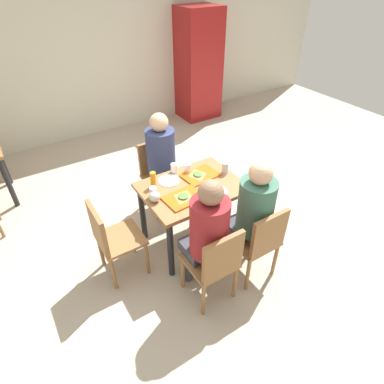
{
  "coord_description": "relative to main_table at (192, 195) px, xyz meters",
  "views": [
    {
      "loc": [
        -1.35,
        -2.14,
        2.54
      ],
      "look_at": [
        0.0,
        0.0,
        0.65
      ],
      "focal_mm": 29.63,
      "sensor_mm": 36.0,
      "label": 1
    }
  ],
  "objects": [
    {
      "name": "ground_plane",
      "position": [
        0.0,
        0.0,
        -0.62
      ],
      "size": [
        10.0,
        10.0,
        0.02
      ],
      "primitive_type": "cube",
      "color": "#B7A893"
    },
    {
      "name": "back_wall",
      "position": [
        0.0,
        3.2,
        0.79
      ],
      "size": [
        10.0,
        0.1,
        2.8
      ],
      "primitive_type": "cube",
      "color": "beige",
      "rests_on": "ground_plane"
    },
    {
      "name": "main_table",
      "position": [
        0.0,
        0.0,
        0.0
      ],
      "size": [
        0.98,
        0.73,
        0.72
      ],
      "color": "olive",
      "rests_on": "ground_plane"
    },
    {
      "name": "chair_near_left",
      "position": [
        -0.24,
        -0.75,
        -0.12
      ],
      "size": [
        0.4,
        0.4,
        0.84
      ],
      "color": "olive",
      "rests_on": "ground_plane"
    },
    {
      "name": "chair_near_right",
      "position": [
        0.24,
        -0.75,
        -0.12
      ],
      "size": [
        0.4,
        0.4,
        0.84
      ],
      "color": "olive",
      "rests_on": "ground_plane"
    },
    {
      "name": "chair_far_side",
      "position": [
        0.0,
        0.75,
        -0.12
      ],
      "size": [
        0.4,
        0.4,
        0.84
      ],
      "color": "olive",
      "rests_on": "ground_plane"
    },
    {
      "name": "chair_left_end",
      "position": [
        -0.87,
        0.0,
        -0.12
      ],
      "size": [
        0.4,
        0.4,
        0.84
      ],
      "color": "olive",
      "rests_on": "ground_plane"
    },
    {
      "name": "person_in_red",
      "position": [
        -0.24,
        -0.61,
        0.12
      ],
      "size": [
        0.32,
        0.42,
        1.25
      ],
      "color": "#383842",
      "rests_on": "ground_plane"
    },
    {
      "name": "person_in_brown_jacket",
      "position": [
        0.24,
        -0.61,
        0.12
      ],
      "size": [
        0.32,
        0.42,
        1.25
      ],
      "color": "#383842",
      "rests_on": "ground_plane"
    },
    {
      "name": "person_far_side",
      "position": [
        -0.0,
        0.61,
        0.12
      ],
      "size": [
        0.32,
        0.42,
        1.25
      ],
      "color": "#383842",
      "rests_on": "ground_plane"
    },
    {
      "name": "tray_red_near",
      "position": [
        -0.17,
        -0.13,
        0.12
      ],
      "size": [
        0.38,
        0.28,
        0.02
      ],
      "primitive_type": "cube",
      "rotation": [
        0.0,
        0.0,
        0.07
      ],
      "color": "#D85914",
      "rests_on": "main_table"
    },
    {
      "name": "tray_red_far",
      "position": [
        0.17,
        0.11,
        0.12
      ],
      "size": [
        0.38,
        0.29,
        0.02
      ],
      "primitive_type": "cube",
      "rotation": [
        0.0,
        0.0,
        0.1
      ],
      "color": "#D85914",
      "rests_on": "main_table"
    },
    {
      "name": "paper_plate_center",
      "position": [
        -0.15,
        0.2,
        0.12
      ],
      "size": [
        0.22,
        0.22,
        0.01
      ],
      "primitive_type": "cylinder",
      "color": "white",
      "rests_on": "main_table"
    },
    {
      "name": "paper_plate_near_edge",
      "position": [
        0.15,
        -0.2,
        0.12
      ],
      "size": [
        0.22,
        0.22,
        0.01
      ],
      "primitive_type": "cylinder",
      "color": "white",
      "rests_on": "main_table"
    },
    {
      "name": "pizza_slice_a",
      "position": [
        -0.17,
        -0.12,
        0.14
      ],
      "size": [
        0.21,
        0.21,
        0.02
      ],
      "color": "#C68C47",
      "rests_on": "tray_red_near"
    },
    {
      "name": "pizza_slice_b",
      "position": [
        0.14,
        0.12,
        0.14
      ],
      "size": [
        0.17,
        0.2,
        0.02
      ],
      "color": "tan",
      "rests_on": "tray_red_far"
    },
    {
      "name": "plastic_cup_a",
      "position": [
        -0.02,
        0.31,
        0.16
      ],
      "size": [
        0.07,
        0.07,
        0.1
      ],
      "primitive_type": "cylinder",
      "color": "white",
      "rests_on": "main_table"
    },
    {
      "name": "plastic_cup_b",
      "position": [
        0.02,
        -0.31,
        0.16
      ],
      "size": [
        0.07,
        0.07,
        0.1
      ],
      "primitive_type": "cylinder",
      "color": "white",
      "rests_on": "main_table"
    },
    {
      "name": "plastic_cup_c",
      "position": [
        -0.39,
        0.05,
        0.16
      ],
      "size": [
        0.07,
        0.07,
        0.1
      ],
      "primitive_type": "cylinder",
      "color": "white",
      "rests_on": "main_table"
    },
    {
      "name": "plastic_cup_d",
      "position": [
        0.1,
        0.24,
        0.16
      ],
      "size": [
        0.07,
        0.07,
        0.1
      ],
      "primitive_type": "cylinder",
      "color": "white",
      "rests_on": "main_table"
    },
    {
      "name": "soda_can",
      "position": [
        0.42,
        0.02,
        0.17
      ],
      "size": [
        0.07,
        0.07,
        0.12
      ],
      "primitive_type": "cylinder",
      "color": "#B7BCC6",
      "rests_on": "main_table"
    },
    {
      "name": "condiment_bottle",
      "position": [
        -0.32,
        0.2,
        0.19
      ],
      "size": [
        0.06,
        0.06,
        0.16
      ],
      "primitive_type": "cylinder",
      "color": "orange",
      "rests_on": "main_table"
    },
    {
      "name": "foil_bundle",
      "position": [
        -0.42,
        -0.02,
        0.16
      ],
      "size": [
        0.1,
        0.1,
        0.1
      ],
      "primitive_type": "sphere",
      "color": "silver",
      "rests_on": "main_table"
    },
    {
      "name": "drink_fridge",
      "position": [
        1.94,
        2.85,
        0.34
      ],
      "size": [
        0.7,
        0.6,
        1.9
      ],
      "primitive_type": "cube",
      "color": "maroon",
      "rests_on": "ground_plane"
    }
  ]
}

